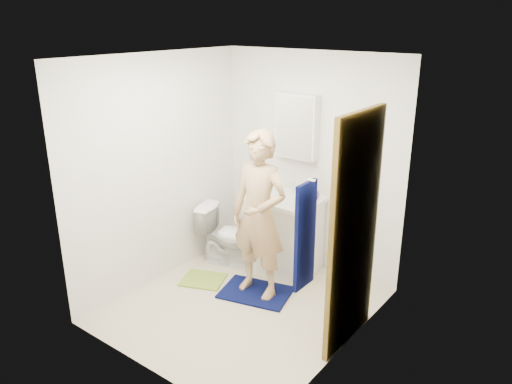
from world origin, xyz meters
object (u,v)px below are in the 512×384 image
toothbrush_cup (314,196)px  towel (305,236)px  vanity_cabinet (283,235)px  soap_dispenser (262,188)px  man (259,215)px  medicine_cabinet (297,126)px  toilet (229,235)px

toothbrush_cup → towel: bearing=-61.5°
vanity_cabinet → toothbrush_cup: 0.60m
vanity_cabinet → soap_dispenser: soap_dispenser is taller
towel → toothbrush_cup: bearing=118.5°
toothbrush_cup → man: 0.78m
vanity_cabinet → soap_dispenser: size_ratio=4.58×
medicine_cabinet → soap_dispenser: bearing=-127.1°
toothbrush_cup → man: size_ratio=0.07×
vanity_cabinet → towel: 2.08m
medicine_cabinet → toilet: (-0.56, -0.52, -1.25)m
toilet → man: bearing=-133.1°
toilet → soap_dispenser: soap_dispenser is taller
towel → soap_dispenser: 2.02m
soap_dispenser → toothbrush_cup: 0.58m
vanity_cabinet → man: size_ratio=0.47×
toilet → man: (0.69, -0.34, 0.52)m
medicine_cabinet → towel: 2.11m
toothbrush_cup → man: bearing=-102.3°
toilet → toothbrush_cup: bearing=-80.5°
medicine_cabinet → man: medicine_cabinet is taller
medicine_cabinet → toothbrush_cup: medicine_cabinet is taller
towel → soap_dispenser: size_ratio=4.58×
vanity_cabinet → medicine_cabinet: medicine_cabinet is taller
vanity_cabinet → toilet: size_ratio=1.15×
towel → man: (-1.05, 0.86, -0.38)m
toilet → toothbrush_cup: size_ratio=6.00×
toilet → toothbrush_cup: (0.86, 0.43, 0.55)m
toilet → soap_dispenser: size_ratio=3.98×
soap_dispenser → man: man is taller
medicine_cabinet → toilet: medicine_cabinet is taller
medicine_cabinet → towel: size_ratio=0.87×
towel → man: bearing=140.7°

